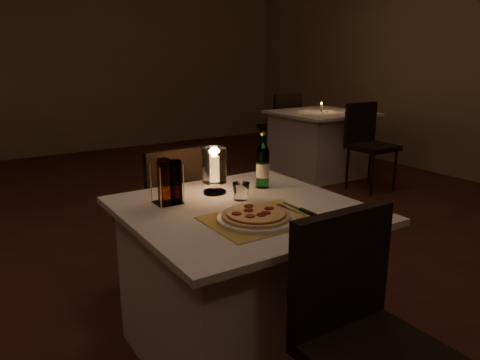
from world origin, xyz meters
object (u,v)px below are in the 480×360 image
tumbler (241,191)px  hurricane_candle (214,167)px  chair_far (175,205)px  plate (256,219)px  neighbor_table_right (320,143)px  chair_near (360,320)px  main_table (242,282)px  pizza (256,215)px  water_bottle (263,166)px

tumbler → hurricane_candle: (-0.05, 0.16, 0.09)m
chair_far → plate: chair_far is taller
hurricane_candle → neighbor_table_right: hurricane_candle is taller
chair_near → tumbler: chair_near is taller
neighbor_table_right → chair_far: bearing=-147.4°
chair_far → chair_near: bearing=-90.0°
plate → neighbor_table_right: size_ratio=0.32×
hurricane_candle → chair_near: bearing=-90.1°
main_table → hurricane_candle: size_ratio=4.42×
chair_near → pizza: size_ratio=3.21×
water_bottle → hurricane_candle: size_ratio=1.23×
water_bottle → hurricane_candle: 0.26m
plate → hurricane_candle: (0.05, 0.43, 0.12)m
chair_near → hurricane_candle: size_ratio=3.98×
chair_near → water_bottle: 1.01m
chair_near → water_bottle: (0.26, 0.93, 0.30)m
water_bottle → pizza: bearing=-128.3°
water_bottle → hurricane_candle: (-0.26, 0.04, 0.02)m
main_table → tumbler: size_ratio=12.42×
plate → tumbler: size_ratio=3.97×
plate → water_bottle: bearing=51.7°
chair_near → hurricane_candle: 1.02m
chair_near → water_bottle: bearing=74.4°
main_table → pizza: size_ratio=3.57×
main_table → plate: (-0.05, -0.18, 0.38)m
water_bottle → neighbor_table_right: water_bottle is taller
chair_near → tumbler: size_ratio=11.18×
tumbler → water_bottle: (0.20, 0.12, 0.07)m
chair_far → water_bottle: (0.26, -0.50, 0.30)m
chair_far → tumbler: (0.05, -0.62, 0.23)m
water_bottle → tumbler: bearing=-150.5°
pizza → chair_near: bearing=-84.6°
chair_far → plate: (-0.05, -0.89, 0.20)m
main_table → hurricane_candle: hurricane_candle is taller
main_table → pizza: pizza is taller
hurricane_candle → neighbor_table_right: (2.64, 2.16, -0.50)m
chair_near → main_table: bearing=90.0°
plate → neighbor_table_right: (2.69, 2.59, -0.38)m
chair_far → neighbor_table_right: chair_far is taller
hurricane_candle → neighbor_table_right: bearing=39.2°
plate → hurricane_candle: hurricane_candle is taller
water_bottle → neighbor_table_right: size_ratio=0.28×
main_table → chair_near: size_ratio=1.11×
tumbler → main_table: bearing=-119.6°
plate → neighbor_table_right: 3.75m
tumbler → hurricane_candle: size_ratio=0.36×
chair_near → neighbor_table_right: chair_near is taller
pizza → neighbor_table_right: bearing=43.9°
chair_far → tumbler: size_ratio=11.18×
main_table → chair_near: (0.00, -0.71, 0.18)m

